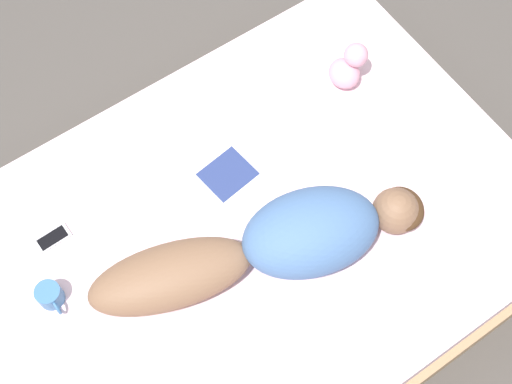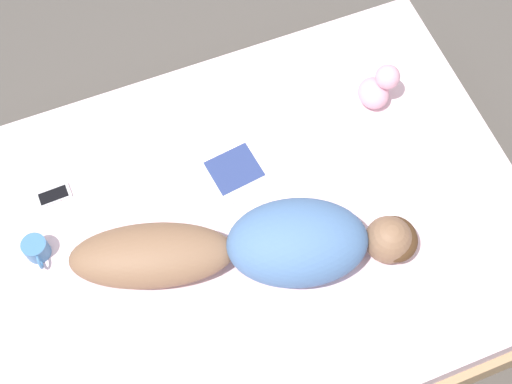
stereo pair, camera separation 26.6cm
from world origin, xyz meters
name	(u,v)px [view 2 (the right image)]	position (x,y,z in m)	size (l,w,h in m)	color
ground_plane	(250,268)	(0.00, 0.00, 0.00)	(12.00, 12.00, 0.00)	#4C4742
bed	(250,248)	(0.00, 0.00, 0.24)	(1.58, 2.15, 0.48)	tan
person	(259,246)	(0.14, -0.01, 0.59)	(0.59, 1.25, 0.24)	brown
open_magazine	(220,146)	(-0.35, 0.01, 0.49)	(0.54, 0.33, 0.01)	silver
coffee_mug	(36,249)	(-0.17, -0.76, 0.53)	(0.13, 0.09, 0.08)	teal
cell_phone	(54,196)	(-0.38, -0.65, 0.49)	(0.07, 0.13, 0.01)	silver
plush_toy	(378,88)	(-0.33, 0.68, 0.57)	(0.13, 0.16, 0.19)	#DB9EB2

